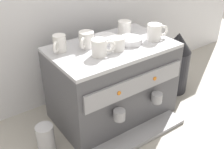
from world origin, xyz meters
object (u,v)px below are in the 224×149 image
object	(u,v)px
espresso_machine	(113,82)
milk_pitcher	(46,138)
ceramic_cup_5	(86,40)
ceramic_cup_4	(155,32)
ceramic_cup_0	(117,43)
ceramic_cup_3	(59,44)
ceramic_bowl_1	(131,41)
ceramic_cup_1	(100,47)
ceramic_bowl_0	(105,39)
coffee_grinder	(176,63)
ceramic_cup_2	(124,28)

from	to	relation	value
espresso_machine	milk_pitcher	world-z (taller)	espresso_machine
ceramic_cup_5	ceramic_cup_4	bearing A→B (deg)	-20.65
ceramic_cup_0	ceramic_cup_4	size ratio (longest dim) A/B	0.89
ceramic_cup_3	ceramic_bowl_1	size ratio (longest dim) A/B	0.76
ceramic_cup_0	ceramic_cup_1	world-z (taller)	ceramic_cup_1
ceramic_bowl_0	coffee_grinder	size ratio (longest dim) A/B	0.28
coffee_grinder	milk_pitcher	xyz separation A→B (m)	(-0.88, -0.02, -0.12)
espresso_machine	ceramic_cup_1	xyz separation A→B (m)	(-0.11, -0.05, 0.25)
ceramic_bowl_1	ceramic_cup_0	bearing A→B (deg)	-168.76
ceramic_cup_1	ceramic_cup_2	xyz separation A→B (m)	(0.26, 0.15, -0.00)
espresso_machine	milk_pitcher	distance (m)	0.44
espresso_machine	ceramic_cup_4	size ratio (longest dim) A/B	5.27
ceramic_cup_1	ceramic_cup_4	world-z (taller)	ceramic_cup_4
ceramic_cup_3	ceramic_cup_0	bearing A→B (deg)	-31.17
ceramic_cup_1	ceramic_bowl_0	bearing A→B (deg)	47.96
ceramic_cup_4	ceramic_cup_3	bearing A→B (deg)	161.72
ceramic_cup_1	coffee_grinder	bearing A→B (deg)	3.10
ceramic_cup_3	ceramic_cup_4	size ratio (longest dim) A/B	0.75
espresso_machine	ceramic_bowl_1	bearing A→B (deg)	-15.78
espresso_machine	ceramic_cup_4	distance (m)	0.34
espresso_machine	ceramic_cup_5	world-z (taller)	ceramic_cup_5
espresso_machine	milk_pitcher	bearing A→B (deg)	-174.00
ceramic_cup_2	ceramic_cup_3	bearing A→B (deg)	180.00
ceramic_cup_5	milk_pitcher	distance (m)	0.51
ceramic_cup_4	ceramic_bowl_0	size ratio (longest dim) A/B	1.08
ceramic_cup_3	ceramic_cup_5	world-z (taller)	ceramic_cup_3
coffee_grinder	milk_pitcher	world-z (taller)	coffee_grinder
espresso_machine	ceramic_cup_1	size ratio (longest dim) A/B	5.71
ceramic_cup_2	coffee_grinder	world-z (taller)	ceramic_cup_2
ceramic_cup_0	ceramic_cup_2	bearing A→B (deg)	42.60
ceramic_cup_0	ceramic_cup_1	size ratio (longest dim) A/B	0.97
espresso_machine	ceramic_cup_3	distance (m)	0.36
ceramic_cup_0	ceramic_cup_1	bearing A→B (deg)	-175.69
milk_pitcher	ceramic_cup_2	bearing A→B (deg)	13.78
ceramic_cup_3	ceramic_bowl_0	size ratio (longest dim) A/B	0.81
ceramic_cup_2	coffee_grinder	bearing A→B (deg)	-20.34
ceramic_cup_4	ceramic_bowl_1	xyz separation A→B (m)	(-0.13, 0.03, -0.03)
ceramic_cup_0	ceramic_cup_4	bearing A→B (deg)	-3.23
ceramic_cup_5	coffee_grinder	xyz separation A→B (m)	(0.57, -0.09, -0.26)
ceramic_cup_4	coffee_grinder	world-z (taller)	ceramic_cup_4
ceramic_cup_1	milk_pitcher	size ratio (longest dim) A/B	0.78
espresso_machine	ceramic_cup_2	size ratio (longest dim) A/B	5.89
ceramic_cup_4	ceramic_bowl_1	bearing A→B (deg)	166.06
espresso_machine	ceramic_cup_0	xyz separation A→B (m)	(-0.01, -0.05, 0.24)
ceramic_bowl_1	milk_pitcher	size ratio (longest dim) A/B	0.84
ceramic_cup_0	coffee_grinder	xyz separation A→B (m)	(0.47, 0.02, -0.25)
ceramic_cup_4	milk_pitcher	xyz separation A→B (m)	(-0.65, 0.02, -0.39)
ceramic_cup_5	coffee_grinder	bearing A→B (deg)	-8.95
ceramic_cup_4	ceramic_cup_5	xyz separation A→B (m)	(-0.34, 0.13, -0.00)
espresso_machine	coffee_grinder	bearing A→B (deg)	-2.84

